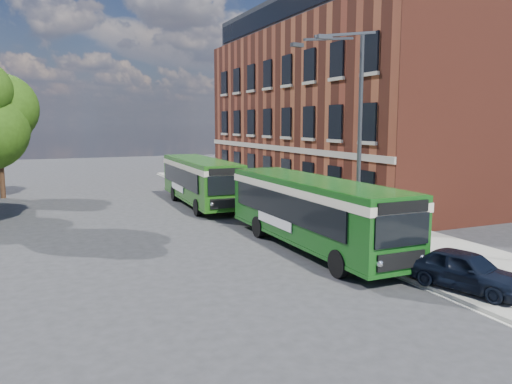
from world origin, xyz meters
name	(u,v)px	position (x,y,z in m)	size (l,w,h in m)	color
ground	(229,248)	(0.00, 0.00, 0.00)	(120.00, 120.00, 0.00)	#2C2B2E
pavement	(288,207)	(7.00, 8.00, 0.07)	(6.00, 48.00, 0.15)	gray
kerb_line	(244,211)	(3.95, 8.00, 0.01)	(0.12, 48.00, 0.01)	beige
brick_office	(348,101)	(14.00, 12.00, 6.97)	(12.10, 26.00, 14.20)	maroon
street_lamp	(352,137)	(4.84, -2.00, 4.79)	(2.96, 2.38, 9.00)	#3D3F42
bus_stop_sign	(398,221)	(5.60, -4.20, 1.51)	(0.35, 0.08, 2.52)	#3D3F42
bus_front	(312,207)	(3.20, -1.53, 1.83)	(2.71, 11.60, 3.02)	#134C14
bus_rear	(200,177)	(2.23, 11.21, 1.83)	(2.91, 10.97, 3.02)	#1E5514
parked_car	(465,270)	(4.80, -8.42, 0.78)	(1.49, 3.71, 1.26)	black
pedestrian_a	(391,236)	(5.22, -4.27, 0.96)	(0.59, 0.39, 1.63)	black
pedestrian_b	(336,223)	(4.72, -1.04, 0.91)	(0.74, 0.57, 1.51)	black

